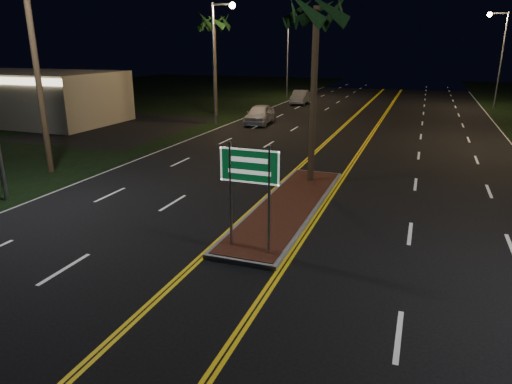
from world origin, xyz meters
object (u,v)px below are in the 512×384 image
at_px(streetlight_left_far, 291,48).
at_px(palm_left_far, 214,23).
at_px(palm_median, 317,12).
at_px(commercial_building, 26,97).
at_px(streetlight_left_mid, 218,50).
at_px(streetlight_right_far, 499,49).
at_px(car_near, 260,113).
at_px(median_island, 289,206).
at_px(car_far, 300,96).
at_px(highway_sign, 249,176).

distance_m(streetlight_left_far, palm_left_far, 16.28).
relative_size(streetlight_left_far, palm_median, 1.08).
height_order(commercial_building, palm_left_far, palm_left_far).
xyz_separation_m(streetlight_left_mid, palm_left_far, (-2.19, 4.00, 2.09)).
bearing_deg(streetlight_right_far, car_near, -137.59).
distance_m(commercial_building, streetlight_right_far, 42.88).
relative_size(palm_median, car_near, 1.57).
relative_size(streetlight_right_far, car_near, 1.70).
distance_m(streetlight_left_far, palm_median, 35.18).
relative_size(median_island, commercial_building, 0.68).
distance_m(palm_median, car_near, 17.84).
height_order(streetlight_right_far, car_far, streetlight_right_far).
bearing_deg(streetlight_left_far, palm_median, -72.42).
bearing_deg(streetlight_left_far, streetlight_right_far, -5.38).
height_order(streetlight_left_far, streetlight_right_far, same).
height_order(streetlight_left_far, car_near, streetlight_left_far).
distance_m(highway_sign, palm_median, 9.11).
bearing_deg(streetlight_right_far, streetlight_left_mid, -139.70).
relative_size(streetlight_left_mid, streetlight_right_far, 1.00).
bearing_deg(commercial_building, car_far, 46.97).
distance_m(median_island, streetlight_right_far, 37.00).
xyz_separation_m(highway_sign, streetlight_right_far, (10.61, 39.20, 3.25)).
height_order(streetlight_left_far, car_far, streetlight_left_far).
height_order(commercial_building, car_far, commercial_building).
height_order(car_near, car_far, car_near).
bearing_deg(car_far, car_near, -92.80).
height_order(streetlight_left_mid, car_near, streetlight_left_mid).
distance_m(palm_left_far, car_near, 8.97).
height_order(highway_sign, palm_median, palm_median).
bearing_deg(palm_left_far, commercial_building, -148.75).
relative_size(commercial_building, car_near, 2.83).
bearing_deg(streetlight_right_far, median_island, -106.87).
relative_size(highway_sign, streetlight_left_far, 0.36).
distance_m(streetlight_left_mid, car_near, 5.72).
bearing_deg(median_island, car_far, 104.12).
distance_m(commercial_building, palm_median, 28.18).
height_order(streetlight_left_mid, streetlight_right_far, same).
xyz_separation_m(streetlight_right_far, car_far, (-18.71, -2.83, -4.84)).
distance_m(median_island, streetlight_left_far, 38.89).
relative_size(streetlight_left_mid, car_near, 1.70).
bearing_deg(highway_sign, palm_left_far, 116.92).
bearing_deg(median_island, highway_sign, -90.00).
xyz_separation_m(median_island, streetlight_left_mid, (-10.61, 17.00, 5.57)).
relative_size(palm_left_far, car_near, 1.66).
distance_m(palm_median, car_far, 30.48).
bearing_deg(car_near, palm_median, -67.73).
bearing_deg(commercial_building, median_island, -26.55).
relative_size(streetlight_left_mid, palm_median, 1.08).
xyz_separation_m(highway_sign, car_far, (-8.09, 36.37, -1.59)).
distance_m(median_island, streetlight_left_mid, 20.80).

